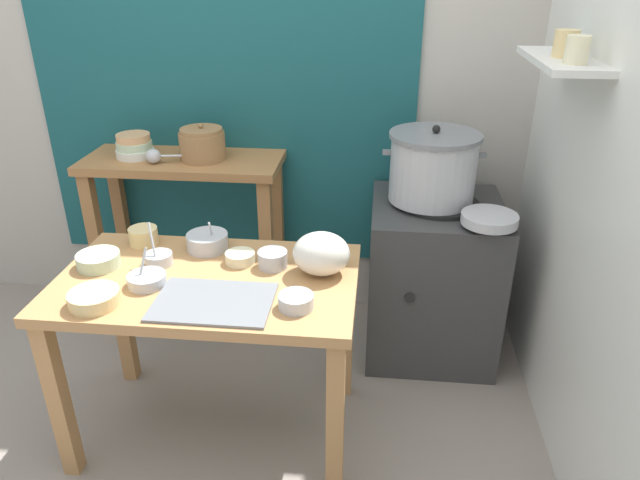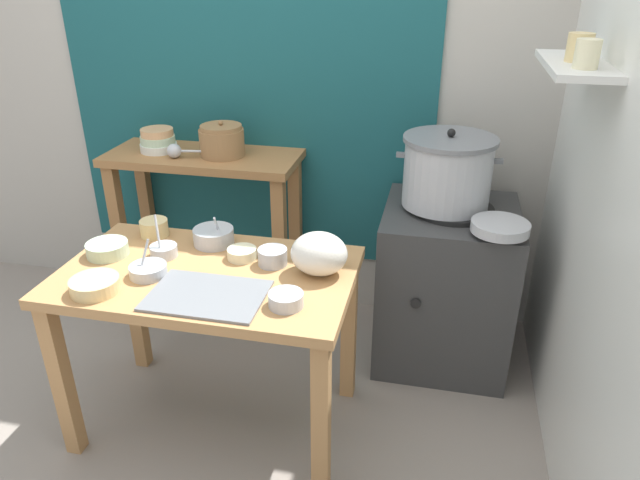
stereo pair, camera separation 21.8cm
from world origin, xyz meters
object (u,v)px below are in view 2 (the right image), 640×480
at_px(ladle, 176,151).
at_px(prep_bowl_5, 107,248).
at_px(serving_tray, 207,295).
at_px(plastic_bag, 319,254).
at_px(prep_bowl_7, 273,256).
at_px(prep_bowl_2, 154,227).
at_px(clay_pot, 222,141).
at_px(bowl_stack_enamel, 158,141).
at_px(prep_bowl_0, 242,253).
at_px(prep_bowl_3, 95,285).
at_px(prep_bowl_4, 286,299).
at_px(wide_pan, 500,227).
at_px(back_shelf_table, 206,196).
at_px(steamer_pot, 448,171).
at_px(prep_bowl_6, 214,236).
at_px(prep_bowl_8, 164,250).
at_px(prep_table, 209,296).
at_px(prep_bowl_1, 148,270).
at_px(stove_block, 445,284).

height_order(ladle, prep_bowl_5, ladle).
relative_size(serving_tray, plastic_bag, 1.90).
relative_size(plastic_bag, prep_bowl_7, 1.88).
bearing_deg(prep_bowl_2, clay_pot, 80.17).
bearing_deg(prep_bowl_2, bowl_stack_enamel, 112.86).
bearing_deg(prep_bowl_0, serving_tray, -94.61).
xyz_separation_m(ladle, prep_bowl_3, (0.11, -0.95, -0.19)).
bearing_deg(prep_bowl_4, wide_pan, 41.16).
height_order(back_shelf_table, wide_pan, back_shelf_table).
xyz_separation_m(serving_tray, prep_bowl_0, (0.02, 0.30, 0.02)).
relative_size(bowl_stack_enamel, ladle, 0.67).
xyz_separation_m(steamer_pot, prep_bowl_5, (-1.28, -0.66, -0.19)).
xyz_separation_m(wide_pan, prep_bowl_4, (-0.72, -0.63, -0.05)).
xyz_separation_m(steamer_pot, prep_bowl_6, (-0.91, -0.48, -0.18)).
height_order(back_shelf_table, prep_bowl_8, back_shelf_table).
height_order(prep_table, prep_bowl_1, prep_bowl_1).
bearing_deg(stove_block, steamer_pot, 153.38).
relative_size(ladle, prep_bowl_2, 2.32).
relative_size(stove_block, bowl_stack_enamel, 4.30).
bearing_deg(stove_block, back_shelf_table, 173.97).
xyz_separation_m(clay_pot, prep_bowl_5, (-0.20, -0.77, -0.23)).
height_order(plastic_bag, prep_bowl_1, plastic_bag).
height_order(wide_pan, prep_bowl_4, wide_pan).
bearing_deg(prep_bowl_1, serving_tray, -19.33).
relative_size(prep_bowl_6, prep_bowl_8, 0.98).
bearing_deg(plastic_bag, prep_bowl_8, 179.82).
height_order(prep_table, prep_bowl_4, prep_bowl_4).
bearing_deg(bowl_stack_enamel, prep_bowl_7, -41.64).
bearing_deg(back_shelf_table, plastic_bag, -44.35).
height_order(back_shelf_table, ladle, ladle).
height_order(steamer_pot, prep_bowl_0, steamer_pot).
relative_size(back_shelf_table, clay_pot, 4.42).
bearing_deg(steamer_pot, clay_pot, 174.20).
relative_size(prep_bowl_2, prep_bowl_3, 0.68).
distance_m(prep_bowl_2, prep_bowl_3, 0.46).
bearing_deg(clay_pot, plastic_bag, -48.78).
bearing_deg(prep_bowl_2, prep_bowl_4, -31.08).
bearing_deg(serving_tray, bowl_stack_enamel, 123.15).
distance_m(steamer_pot, prep_bowl_1, 1.32).
bearing_deg(prep_bowl_7, clay_pot, 122.92).
xyz_separation_m(plastic_bag, prep_bowl_1, (-0.61, -0.15, -0.06)).
xyz_separation_m(steamer_pot, wide_pan, (0.23, -0.24, -0.14)).
height_order(ladle, prep_bowl_0, ladle).
relative_size(prep_bowl_2, prep_bowl_5, 0.72).
bearing_deg(plastic_bag, prep_bowl_2, 167.32).
relative_size(back_shelf_table, serving_tray, 2.40).
height_order(prep_bowl_0, prep_bowl_2, prep_bowl_2).
bearing_deg(bowl_stack_enamel, prep_bowl_1, -67.10).
xyz_separation_m(stove_block, prep_bowl_3, (-1.21, -0.91, 0.36)).
xyz_separation_m(steamer_pot, serving_tray, (-0.78, -0.88, -0.21)).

